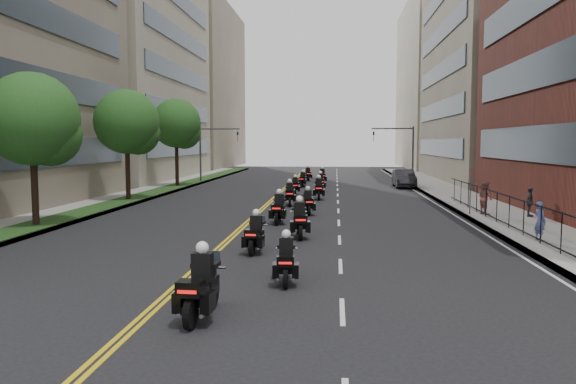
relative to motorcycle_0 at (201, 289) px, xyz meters
name	(u,v)px	position (x,y,z in m)	size (l,w,h in m)	color
ground	(213,308)	(0.09, 0.82, -0.71)	(160.00, 160.00, 0.00)	black
sidewalk_right	(469,202)	(12.09, 25.82, -0.64)	(4.00, 90.00, 0.15)	gray
sidewalk_left	(123,199)	(-11.91, 25.82, -0.64)	(4.00, 90.00, 0.15)	gray
grass_strip	(134,198)	(-11.11, 25.82, -0.54)	(2.00, 90.00, 0.04)	#163E16
building_right_tan	(514,37)	(21.57, 48.82, 14.29)	(15.11, 28.00, 30.00)	#756555
building_right_far	(454,85)	(21.59, 78.82, 12.29)	(15.00, 28.00, 26.00)	gray
building_left_mid	(109,25)	(-21.89, 48.82, 16.29)	(16.11, 28.00, 34.00)	gray
building_left_far	(183,87)	(-21.91, 78.82, 12.29)	(16.00, 28.00, 26.00)	#756555
iron_fence	(516,215)	(11.09, 12.82, 0.19)	(0.05, 28.00, 1.50)	black
street_trees	(95,124)	(-10.96, 19.43, 4.42)	(4.40, 38.40, 7.98)	#301D15
traffic_signal_right	(403,146)	(9.63, 42.82, 2.99)	(4.09, 0.20, 5.60)	#3F3F44
traffic_signal_left	(210,146)	(-9.45, 42.82, 2.99)	(4.09, 0.20, 5.60)	#3F3F44
motorcycle_0	(201,289)	(0.00, 0.00, 0.00)	(0.62, 2.44, 1.80)	black
motorcycle_1	(286,262)	(1.68, 3.47, -0.10)	(0.53, 2.11, 1.56)	black
motorcycle_2	(256,235)	(0.16, 7.88, -0.07)	(0.54, 2.19, 1.62)	black
motorcycle_3	(299,221)	(1.57, 11.29, 0.00)	(0.70, 2.43, 1.80)	black
motorcycle_4	(279,210)	(0.26, 15.46, -0.02)	(0.55, 2.35, 1.74)	black
motorcycle_5	(308,203)	(1.56, 19.02, -0.07)	(0.66, 2.18, 1.61)	black
motorcycle_6	(290,195)	(0.17, 23.29, -0.03)	(0.63, 2.35, 1.73)	black
motorcycle_7	(319,190)	(1.92, 27.41, -0.01)	(0.56, 2.39, 1.76)	black
motorcycle_8	(295,187)	(-0.03, 31.04, -0.09)	(0.56, 2.12, 1.56)	black
motorcycle_9	(321,183)	(1.86, 34.47, -0.05)	(0.61, 2.27, 1.67)	black
motorcycle_10	(303,180)	(0.13, 38.30, -0.09)	(0.58, 2.15, 1.58)	black
motorcycle_11	(322,177)	(1.83, 42.41, -0.03)	(0.60, 2.34, 1.72)	black
motorcycle_12	(308,175)	(0.22, 46.55, -0.07)	(0.68, 2.20, 1.63)	black
parked_sedan	(404,178)	(9.27, 38.65, 0.11)	(1.73, 4.95, 1.63)	black
pedestrian_a	(540,221)	(11.29, 10.49, 0.23)	(0.58, 0.38, 1.59)	#4C558B
pedestrian_b	(485,198)	(11.29, 18.80, 0.34)	(0.87, 0.68, 1.79)	#935650
pedestrian_c	(530,202)	(13.37, 17.95, 0.22)	(0.92, 0.38, 1.57)	#42434A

